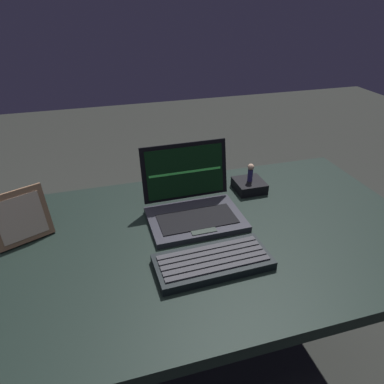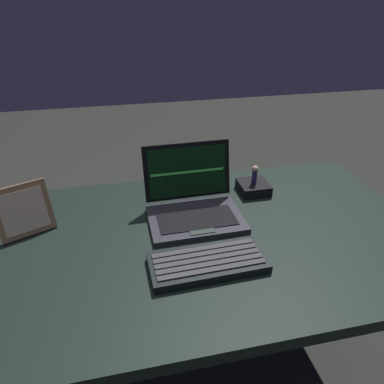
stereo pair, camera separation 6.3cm
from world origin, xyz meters
name	(u,v)px [view 1 (the left image)]	position (x,y,z in m)	size (l,w,h in m)	color
ground_plane	(181,381)	(0.00, 0.00, 0.00)	(8.00, 8.00, 0.00)	#2A2D28
desk	(178,258)	(0.00, 0.00, 0.65)	(1.56, 0.80, 0.72)	black
laptop_front	(192,204)	(0.08, 0.11, 0.76)	(0.30, 0.26, 0.22)	#2A2A33
external_keyboard	(213,262)	(0.07, -0.14, 0.73)	(0.32, 0.15, 0.03)	black
photo_frame	(20,217)	(-0.44, 0.13, 0.80)	(0.17, 0.11, 0.16)	#876246
figurine_stand	(249,185)	(0.33, 0.22, 0.74)	(0.11, 0.11, 0.04)	black
figurine	(250,172)	(0.33, 0.22, 0.80)	(0.02, 0.02, 0.07)	navy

